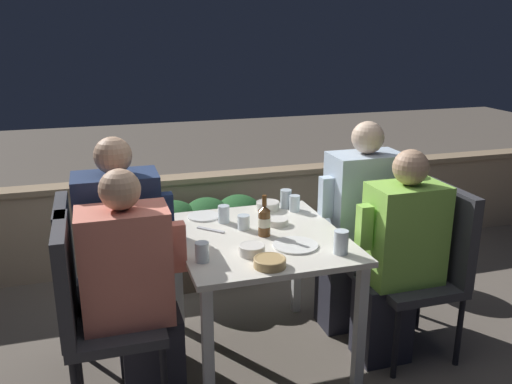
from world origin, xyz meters
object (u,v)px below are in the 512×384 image
at_px(chair_right_far, 387,235).
at_px(potted_plant, 394,226).
at_px(chair_left_near, 89,304).
at_px(person_green_blouse, 397,257).
at_px(beer_bottle, 264,220).
at_px(person_coral_top, 135,291).
at_px(chair_left_far, 87,275).
at_px(person_navy_jumper, 127,257).
at_px(person_blue_shirt, 358,227).
at_px(chair_right_near, 431,258).

relative_size(chair_right_far, potted_plant, 1.52).
distance_m(chair_left_near, person_green_blouse, 1.62).
distance_m(beer_bottle, potted_plant, 1.52).
bearing_deg(person_coral_top, chair_left_far, 125.06).
height_order(chair_left_far, chair_right_far, same).
relative_size(person_navy_jumper, chair_right_far, 1.33).
relative_size(person_coral_top, chair_right_far, 1.24).
xyz_separation_m(chair_left_far, beer_bottle, (0.92, -0.15, 0.26)).
relative_size(person_coral_top, beer_bottle, 5.42).
xyz_separation_m(person_navy_jumper, potted_plant, (1.97, 0.59, -0.26)).
relative_size(person_coral_top, potted_plant, 1.88).
relative_size(person_navy_jumper, person_blue_shirt, 1.00).
bearing_deg(person_green_blouse, chair_right_far, 66.96).
height_order(person_green_blouse, person_blue_shirt, person_blue_shirt).
relative_size(person_coral_top, chair_left_far, 1.24).
xyz_separation_m(chair_right_near, person_green_blouse, (-0.21, 0.00, 0.03)).
distance_m(person_navy_jumper, potted_plant, 2.07).
height_order(chair_right_near, potted_plant, chair_right_near).
height_order(person_navy_jumper, beer_bottle, person_navy_jumper).
height_order(person_navy_jumper, person_green_blouse, person_navy_jumper).
bearing_deg(person_navy_jumper, chair_left_near, -122.61).
distance_m(person_navy_jumper, beer_bottle, 0.75).
height_order(person_coral_top, chair_left_far, person_coral_top).
relative_size(person_coral_top, person_blue_shirt, 0.94).
bearing_deg(chair_right_far, person_green_blouse, -113.04).
bearing_deg(person_coral_top, person_green_blouse, -0.45).
distance_m(person_navy_jumper, chair_right_near, 1.67).
bearing_deg(chair_right_far, person_navy_jumper, -177.97).
xyz_separation_m(chair_right_near, potted_plant, (0.33, 0.92, -0.18)).
bearing_deg(chair_left_far, person_coral_top, -54.94).
xyz_separation_m(chair_right_near, person_blue_shirt, (-0.26, 0.38, 0.07)).
height_order(chair_right_near, person_green_blouse, person_green_blouse).
bearing_deg(potted_plant, beer_bottle, -149.42).
height_order(chair_left_far, beer_bottle, chair_left_far).
relative_size(person_navy_jumper, potted_plant, 2.01).
xyz_separation_m(person_coral_top, beer_bottle, (0.70, 0.17, 0.23)).
xyz_separation_m(chair_right_near, chair_right_far, (-0.05, 0.38, 0.00)).
xyz_separation_m(chair_left_far, potted_plant, (2.18, 0.59, -0.18)).
relative_size(chair_left_near, chair_right_near, 1.00).
height_order(chair_right_far, person_blue_shirt, person_blue_shirt).
bearing_deg(chair_right_far, chair_left_far, -178.21).
height_order(chair_left_near, beer_bottle, chair_left_near).
xyz_separation_m(person_coral_top, chair_right_far, (1.57, 0.37, -0.03)).
xyz_separation_m(beer_bottle, potted_plant, (1.25, 0.74, -0.44)).
distance_m(chair_right_far, beer_bottle, 0.93).
distance_m(chair_right_near, beer_bottle, 0.98).
height_order(chair_left_near, person_blue_shirt, person_blue_shirt).
bearing_deg(person_green_blouse, chair_left_far, 168.66).
relative_size(person_navy_jumper, beer_bottle, 5.79).
bearing_deg(chair_right_far, potted_plant, 54.54).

